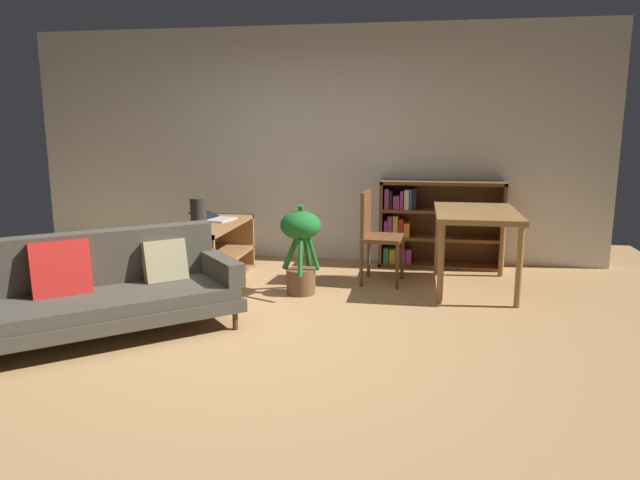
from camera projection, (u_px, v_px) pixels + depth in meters
The scene contains 10 objects.
ground_plane at pixel (248, 332), 4.57m from camera, with size 8.16×8.16×0.00m, color tan.
back_wall_panel at pixel (311, 145), 6.92m from camera, with size 6.80×0.10×2.70m, color silver.
fabric_couch at pixel (94, 289), 4.45m from camera, with size 2.10×1.97×0.77m.
media_console at pixel (214, 254), 6.00m from camera, with size 0.48×1.31×0.61m.
open_laptop at pixel (215, 218), 6.14m from camera, with size 0.46×0.39×0.09m.
desk_speaker at pixel (198, 213), 5.60m from camera, with size 0.15×0.15×0.29m.
potted_floor_plant at pixel (301, 243), 5.53m from camera, with size 0.38×0.54×0.86m.
dining_table at pixel (476, 220), 5.66m from camera, with size 0.77×1.21×0.78m.
dining_chair_near at pixel (376, 231), 5.93m from camera, with size 0.43×0.48×0.94m.
bookshelf at pixel (431, 224), 6.66m from camera, with size 1.37×0.35×0.97m.
Camera 1 is at (1.28, -4.19, 1.59)m, focal length 32.99 mm.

